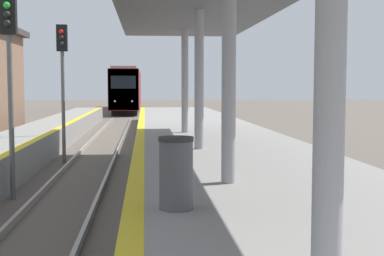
% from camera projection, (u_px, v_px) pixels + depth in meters
% --- Properties ---
extents(train, '(2.64, 23.76, 4.39)m').
position_uv_depth(train, '(128.00, 90.00, 57.13)').
color(train, black).
rests_on(train, ground).
extents(signal_mid, '(0.36, 0.31, 4.76)m').
position_uv_depth(signal_mid, '(9.00, 58.00, 12.36)').
color(signal_mid, '#595959').
rests_on(signal_mid, ground).
extents(signal_far, '(0.36, 0.31, 4.76)m').
position_uv_depth(signal_far, '(62.00, 67.00, 18.29)').
color(signal_far, '#595959').
rests_on(signal_far, ground).
extents(trash_bin, '(0.49, 0.49, 1.00)m').
position_uv_depth(trash_bin, '(176.00, 173.00, 7.37)').
color(trash_bin, '#4C4C51').
rests_on(trash_bin, platform_right).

